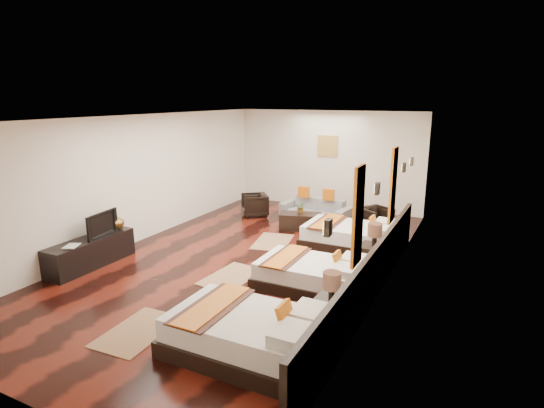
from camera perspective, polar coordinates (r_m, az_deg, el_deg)
The scene contains 30 objects.
floor at distance 8.84m, azimuth -3.33°, elevation -7.19°, with size 5.50×9.50×0.01m, color black.
ceiling at distance 8.26m, azimuth -3.61°, elevation 11.25°, with size 5.50×9.50×0.01m, color white.
back_wall at distance 12.72m, azimuth 7.26°, elevation 5.75°, with size 5.50×0.01×2.80m, color silver.
left_wall at distance 10.07m, azimuth -17.20°, elevation 3.11°, with size 0.01×9.50×2.80m, color silver.
right_wall at distance 7.50m, azimuth 15.11°, elevation -0.31°, with size 0.01×9.50×2.80m, color silver.
headboard_panel at distance 7.06m, azimuth 12.97°, elevation -9.23°, with size 0.08×6.60×0.90m, color black.
bed_near at distance 5.73m, azimuth -2.69°, elevation -16.62°, with size 2.09×1.31×0.80m.
bed_mid at distance 7.51m, azimuth 5.48°, elevation -9.15°, with size 1.87×1.18×0.72m.
bed_far at distance 9.53m, azimuth 10.40°, elevation -4.16°, with size 2.01×1.26×0.77m.
nightstand_a at distance 6.13m, azimuth 7.69°, elevation -14.01°, with size 0.46×0.46×0.92m.
nightstand_b at distance 8.25m, azimuth 13.13°, elevation -6.65°, with size 0.48×0.48×0.96m.
jute_mat_near at distance 6.58m, azimuth -17.09°, elevation -15.60°, with size 0.75×1.20×0.01m, color #8D6847.
jute_mat_mid at distance 8.03m, azimuth -5.32°, elevation -9.44°, with size 0.75×1.20×0.01m, color #8D6847.
jute_mat_far at distance 9.82m, azimuth 0.10°, elevation -4.94°, with size 0.75×1.20×0.01m, color #8D6847.
tv_console at distance 9.09m, azimuth -22.62°, elevation -5.85°, with size 0.50×1.80×0.55m, color black.
tv at distance 9.03m, azimuth -21.70°, elevation -2.44°, with size 0.83×0.11×0.48m, color black.
book at distance 8.68m, azimuth -25.42°, elevation -5.02°, with size 0.22×0.30×0.03m, color black.
figurine at distance 9.39m, azimuth -19.76°, elevation -2.11°, with size 0.33×0.33×0.34m, color brown.
sofa at distance 11.64m, azimuth 5.73°, elevation -0.63°, with size 1.87×0.73×0.55m, color slate.
armchair_left at distance 11.86m, azimuth -2.28°, elevation -0.13°, with size 0.65×0.67×0.61m, color black.
armchair_right at distance 10.78m, azimuth 13.40°, elevation -1.97°, with size 0.64×0.66×0.60m, color black.
coffee_table at distance 10.71m, azimuth 3.72°, elevation -2.27°, with size 1.00×0.50×0.40m, color black.
table_plant at distance 10.69m, azimuth 3.80°, elevation -0.43°, with size 0.25×0.22×0.28m, color #286321.
orange_panel_a at distance 5.63m, azimuth 11.19°, elevation -1.60°, with size 0.04×0.40×1.30m, color #D86014.
orange_panel_b at distance 7.72m, azimuth 15.55°, elevation 2.35°, with size 0.04×0.40×1.30m, color #D86014.
sconce_near at distance 4.58m, azimuth 7.30°, elevation -3.07°, with size 0.07×0.12×0.18m.
sconce_mid at distance 6.64m, azimuth 13.58°, elevation 1.97°, with size 0.07×0.12×0.18m.
sconce_far at distance 8.77m, azimuth 16.86°, elevation 4.59°, with size 0.07×0.12×0.18m.
sconce_lounge at distance 9.65m, azimuth 17.79°, elevation 5.33°, with size 0.07×0.12×0.18m.
gold_artwork at distance 12.65m, azimuth 7.29°, elevation 7.53°, with size 0.60×0.04×0.60m, color #AD873F.
Camera 1 is at (4.11, -7.15, 3.18)m, focal length 28.78 mm.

